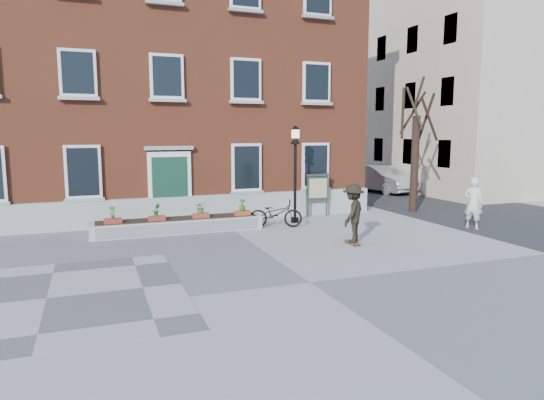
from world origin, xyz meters
name	(u,v)px	position (x,y,z in m)	size (l,w,h in m)	color
ground	(310,282)	(0.00, 0.00, 0.00)	(100.00, 100.00, 0.00)	gray
checker_patch	(47,298)	(-6.00, 1.00, 0.01)	(6.00, 6.00, 0.01)	#535356
bicycle	(276,214)	(1.70, 6.80, 0.54)	(0.72, 2.05, 1.08)	black
parked_car	(381,179)	(11.72, 14.88, 0.82)	(1.73, 4.95, 1.63)	silver
bystander	(473,203)	(8.64, 3.88, 1.00)	(0.73, 0.48, 1.99)	silver
brick_building	(151,77)	(-2.00, 13.98, 6.30)	(18.40, 10.85, 12.60)	brown
planter_assembly	(179,224)	(-1.99, 7.18, 0.31)	(6.20, 1.12, 1.15)	beige
bare_tree	(415,151)	(9.01, 8.01, 2.79)	(1.83, 1.83, 6.16)	#301E15
side_street	(419,86)	(17.99, 19.78, 7.02)	(15.20, 36.00, 14.50)	#333335
lamp_post	(295,160)	(2.81, 7.47, 2.54)	(0.40, 0.40, 3.93)	black
notice_board	(318,188)	(4.30, 8.44, 1.26)	(1.10, 0.16, 1.87)	#172E20
skateboarder	(353,213)	(3.05, 3.23, 1.04)	(1.40, 1.37, 2.00)	brown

